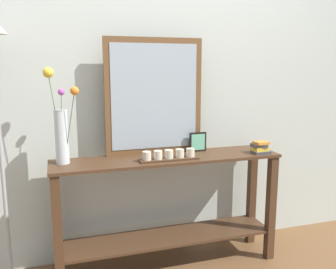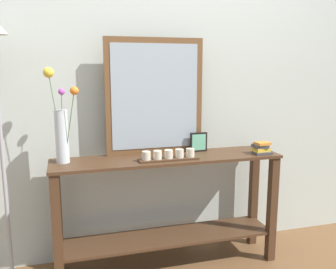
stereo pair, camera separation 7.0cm
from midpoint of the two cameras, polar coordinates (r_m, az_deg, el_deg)
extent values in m
cube|color=brown|center=(2.73, -0.78, -19.96)|extent=(7.00, 6.00, 0.02)
cube|color=beige|center=(2.63, -2.72, 9.97)|extent=(6.40, 0.08, 2.70)
cube|color=#472D1C|center=(2.43, -0.83, -3.80)|extent=(1.54, 0.34, 0.02)
cube|color=#472D1C|center=(2.63, -0.79, -15.81)|extent=(1.48, 0.30, 0.02)
cube|color=#472D1C|center=(2.34, -17.80, -15.11)|extent=(0.06, 0.06, 0.76)
cube|color=#472D1C|center=(2.73, 15.18, -11.17)|extent=(0.06, 0.06, 0.76)
cube|color=#472D1C|center=(2.58, -17.82, -12.59)|extent=(0.06, 0.06, 0.76)
cube|color=#472D1C|center=(2.94, 12.35, -9.44)|extent=(0.06, 0.06, 0.76)
cube|color=brown|center=(2.48, -2.99, 5.97)|extent=(0.68, 0.03, 0.79)
cube|color=#9EADB7|center=(2.47, -2.91, 5.95)|extent=(0.60, 0.00, 0.71)
cylinder|color=silver|center=(2.34, -17.22, -0.39)|extent=(0.08, 0.08, 0.33)
cylinder|color=#4C753D|center=(2.33, -17.23, 1.19)|extent=(0.02, 0.04, 0.42)
sphere|color=#B24CB7|center=(2.32, -17.32, 6.43)|extent=(0.04, 0.04, 0.04)
cylinder|color=#4C753D|center=(2.28, -16.10, 1.20)|extent=(0.08, 0.08, 0.44)
sphere|color=orange|center=(2.22, -15.40, 6.64)|extent=(0.05, 0.05, 0.05)
cylinder|color=#4C753D|center=(2.31, -18.03, 2.53)|extent=(0.07, 0.01, 0.54)
sphere|color=yellow|center=(2.29, -19.22, 9.22)|extent=(0.06, 0.06, 0.06)
cube|color=#472D1C|center=(2.35, -0.70, -3.90)|extent=(0.39, 0.09, 0.01)
cylinder|color=beige|center=(2.30, -4.23, -3.36)|extent=(0.06, 0.06, 0.05)
cylinder|color=beige|center=(2.32, -2.45, -3.24)|extent=(0.06, 0.06, 0.05)
cylinder|color=beige|center=(2.34, -0.70, -3.11)|extent=(0.06, 0.06, 0.05)
cylinder|color=beige|center=(2.36, 1.02, -2.98)|extent=(0.06, 0.06, 0.05)
cylinder|color=beige|center=(2.39, 2.71, -2.85)|extent=(0.06, 0.06, 0.05)
cube|color=black|center=(2.58, 3.95, -1.17)|extent=(0.13, 0.01, 0.14)
cube|color=#6CC19A|center=(2.57, 4.01, -1.20)|extent=(0.10, 0.00, 0.11)
cube|color=#424247|center=(2.60, 13.72, -2.73)|extent=(0.12, 0.08, 0.02)
cube|color=gold|center=(2.60, 13.53, -2.21)|extent=(0.11, 0.09, 0.03)
cube|color=#424247|center=(2.60, 13.42, -1.69)|extent=(0.11, 0.09, 0.02)
cube|color=orange|center=(2.59, 13.73, -1.28)|extent=(0.10, 0.09, 0.02)
cylinder|color=#9E9EA3|center=(2.41, -25.45, -4.57)|extent=(0.02, 0.02, 1.54)
camera|label=1|loc=(0.03, -90.84, -0.15)|focal=38.67mm
camera|label=2|loc=(0.03, 89.16, 0.15)|focal=38.67mm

